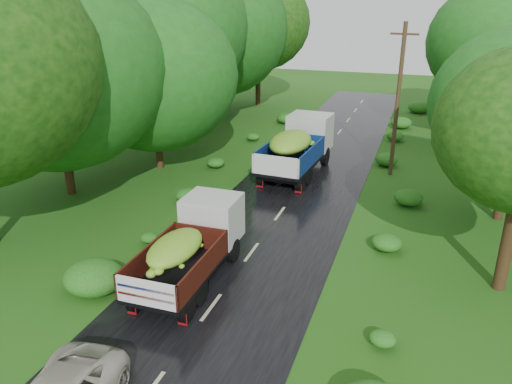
% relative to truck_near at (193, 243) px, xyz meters
% --- Properties ---
extents(road, '(6.50, 80.00, 0.02)m').
position_rel_truck_near_xyz_m(road, '(1.34, -0.53, -1.40)').
color(road, black).
rests_on(road, ground).
extents(road_lines, '(0.12, 69.60, 0.00)m').
position_rel_truck_near_xyz_m(road_lines, '(1.34, 0.47, -1.38)').
color(road_lines, '#BFB78C').
rests_on(road_lines, road).
extents(truck_near, '(2.14, 5.92, 2.49)m').
position_rel_truck_near_xyz_m(truck_near, '(0.00, 0.00, 0.00)').
color(truck_near, black).
rests_on(truck_near, ground).
extents(truck_far, '(2.92, 7.18, 2.96)m').
position_rel_truck_near_xyz_m(truck_far, '(0.67, 12.50, 0.27)').
color(truck_far, black).
rests_on(truck_far, ground).
extents(utility_pole, '(1.46, 0.31, 8.33)m').
position_rel_truck_near_xyz_m(utility_pole, '(5.77, 13.83, 2.88)').
color(utility_pole, '#382616').
rests_on(utility_pole, ground).
extents(trees_left, '(7.45, 34.69, 9.90)m').
position_rel_truck_near_xyz_m(trees_left, '(-8.98, 15.02, 5.43)').
color(trees_left, black).
rests_on(trees_left, ground).
extents(trees_right, '(4.58, 31.90, 8.60)m').
position_rel_truck_near_xyz_m(trees_right, '(10.91, 17.10, 4.35)').
color(trees_right, black).
rests_on(trees_right, ground).
extents(shrubs, '(11.90, 44.00, 0.70)m').
position_rel_truck_near_xyz_m(shrubs, '(1.34, 8.47, -1.06)').
color(shrubs, '#185514').
rests_on(shrubs, ground).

